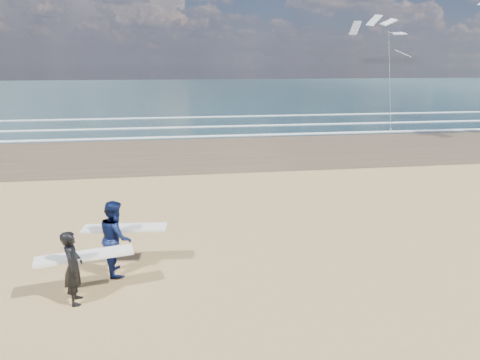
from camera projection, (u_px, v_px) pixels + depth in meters
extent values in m
cube|color=brown|center=(450.00, 143.00, 29.22)|extent=(220.00, 12.00, 0.01)
cube|color=#193238|center=(273.00, 90.00, 80.63)|extent=(220.00, 100.00, 0.02)
cube|color=white|center=(412.00, 131.00, 33.78)|extent=(220.00, 0.50, 0.05)
cube|color=white|center=(384.00, 123.00, 38.25)|extent=(220.00, 0.50, 0.05)
cube|color=white|center=(355.00, 114.00, 44.44)|extent=(220.00, 0.50, 0.05)
imported|color=black|center=(73.00, 268.00, 9.70)|extent=(0.50, 0.69, 1.76)
cube|color=white|center=(85.00, 256.00, 10.03)|extent=(2.26, 0.93, 0.07)
imported|color=#0B1640|center=(116.00, 237.00, 11.09)|extent=(0.94, 1.10, 1.98)
cube|color=white|center=(125.00, 228.00, 11.42)|extent=(2.24, 0.71, 0.07)
cube|color=slate|center=(391.00, 129.00, 34.47)|extent=(0.12, 0.12, 0.10)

